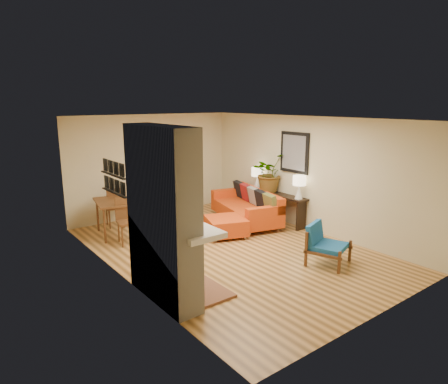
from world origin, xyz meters
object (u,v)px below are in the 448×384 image
(sofa, at_px, (248,207))
(ottoman, at_px, (226,225))
(lamp_near, at_px, (299,184))
(houseplant, at_px, (269,172))
(console_table, at_px, (275,199))
(blue_chair, at_px, (324,242))
(dining_table, at_px, (117,207))
(lamp_far, at_px, (257,175))

(sofa, bearing_deg, ottoman, -154.56)
(lamp_near, relative_size, houseplant, 0.57)
(console_table, bearing_deg, lamp_near, -90.00)
(blue_chair, relative_size, lamp_near, 1.67)
(ottoman, height_order, dining_table, dining_table)
(sofa, bearing_deg, dining_table, 161.20)
(lamp_near, height_order, lamp_far, same)
(ottoman, bearing_deg, console_table, 4.45)
(lamp_near, bearing_deg, sofa, 114.68)
(dining_table, height_order, console_table, dining_table)
(ottoman, xyz_separation_m, dining_table, (-1.85, 1.53, 0.39))
(lamp_near, distance_m, houseplant, 0.99)
(sofa, xyz_separation_m, houseplant, (0.52, -0.17, 0.82))
(console_table, height_order, lamp_far, lamp_far)
(blue_chair, height_order, lamp_far, lamp_far)
(console_table, distance_m, lamp_far, 0.83)
(ottoman, bearing_deg, sofa, 25.44)
(sofa, height_order, ottoman, sofa)
(dining_table, distance_m, console_table, 3.76)
(dining_table, relative_size, console_table, 0.99)
(blue_chair, bearing_deg, console_table, 64.93)
(lamp_near, height_order, houseplant, houseplant)
(ottoman, height_order, lamp_near, lamp_near)
(dining_table, height_order, houseplant, houseplant)
(sofa, bearing_deg, console_table, -37.12)
(ottoman, distance_m, dining_table, 2.44)
(lamp_far, xyz_separation_m, houseplant, (-0.01, -0.45, 0.14))
(sofa, height_order, blue_chair, sofa)
(console_table, relative_size, lamp_near, 3.43)
(console_table, bearing_deg, houseplant, 92.49)
(lamp_far, distance_m, houseplant, 0.47)
(blue_chair, relative_size, lamp_far, 1.67)
(console_table, distance_m, lamp_near, 0.89)
(ottoman, xyz_separation_m, blue_chair, (0.51, -2.27, 0.16))
(blue_chair, xyz_separation_m, console_table, (1.12, 2.40, 0.18))
(sofa, relative_size, lamp_far, 4.35)
(dining_table, relative_size, houseplant, 1.93)
(console_table, xyz_separation_m, lamp_far, (0.00, 0.68, 0.49))
(lamp_near, bearing_deg, lamp_far, 90.00)
(sofa, bearing_deg, blue_chair, -102.01)
(console_table, bearing_deg, ottoman, -175.55)
(blue_chair, relative_size, dining_table, 0.49)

